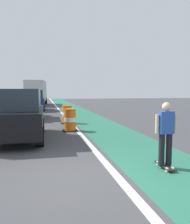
# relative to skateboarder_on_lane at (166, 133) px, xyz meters

# --- Properties ---
(ground_plane) EXTENTS (100.00, 100.00, 0.00)m
(ground_plane) POSITION_rel_skateboarder_on_lane_xyz_m (-2.28, -0.24, -0.91)
(ground_plane) COLOR #424244
(bike_lane_strip) EXTENTS (2.50, 80.00, 0.01)m
(bike_lane_strip) POSITION_rel_skateboarder_on_lane_xyz_m (0.12, 11.76, -0.91)
(bike_lane_strip) COLOR #286B51
(bike_lane_strip) RESTS_ON ground
(lane_divider_stripe) EXTENTS (0.20, 80.00, 0.01)m
(lane_divider_stripe) POSITION_rel_skateboarder_on_lane_xyz_m (-1.38, 11.76, -0.91)
(lane_divider_stripe) COLOR silver
(lane_divider_stripe) RESTS_ON ground
(skateboarder_on_lane) EXTENTS (0.57, 0.81, 1.69)m
(skateboarder_on_lane) POSITION_rel_skateboarder_on_lane_xyz_m (0.00, 0.00, 0.00)
(skateboarder_on_lane) COLOR black
(skateboarder_on_lane) RESTS_ON ground
(parked_suv_nearest) EXTENTS (1.97, 4.62, 2.04)m
(parked_suv_nearest) POSITION_rel_skateboarder_on_lane_xyz_m (-3.95, 4.51, 0.12)
(parked_suv_nearest) COLOR black
(parked_suv_nearest) RESTS_ON ground
(parked_suv_second) EXTENTS (1.99, 4.64, 2.04)m
(parked_suv_second) POSITION_rel_skateboarder_on_lane_xyz_m (-4.37, 11.88, 0.12)
(parked_suv_second) COLOR black
(parked_suv_second) RESTS_ON ground
(parked_suv_third) EXTENTS (1.99, 4.63, 2.04)m
(parked_suv_third) POSITION_rel_skateboarder_on_lane_xyz_m (-3.79, 18.36, 0.12)
(parked_suv_third) COLOR navy
(parked_suv_third) RESTS_ON ground
(traffic_barrel_front) EXTENTS (0.73, 0.73, 1.09)m
(traffic_barrel_front) POSITION_rel_skateboarder_on_lane_xyz_m (-1.73, 6.01, -0.38)
(traffic_barrel_front) COLOR orange
(traffic_barrel_front) RESTS_ON ground
(traffic_barrel_mid) EXTENTS (0.73, 0.73, 1.09)m
(traffic_barrel_mid) POSITION_rel_skateboarder_on_lane_xyz_m (-1.60, 8.70, -0.38)
(traffic_barrel_mid) COLOR orange
(traffic_barrel_mid) RESTS_ON ground
(delivery_truck_down_block) EXTENTS (2.85, 7.75, 3.23)m
(delivery_truck_down_block) POSITION_rel_skateboarder_on_lane_xyz_m (-3.79, 26.82, 0.94)
(delivery_truck_down_block) COLOR beige
(delivery_truck_down_block) RESTS_ON ground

